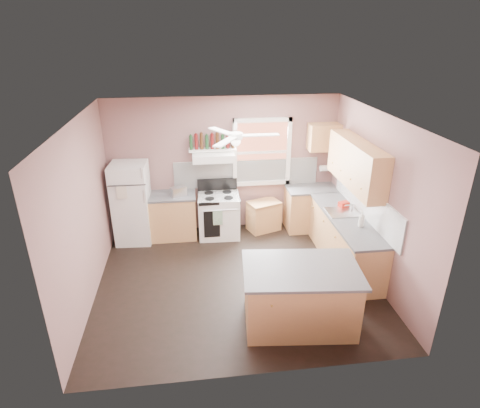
{
  "coord_description": "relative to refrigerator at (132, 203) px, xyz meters",
  "views": [
    {
      "loc": [
        -0.66,
        -5.56,
        3.87
      ],
      "look_at": [
        0.1,
        0.3,
        1.25
      ],
      "focal_mm": 30.0,
      "sensor_mm": 36.0,
      "label": 1
    }
  ],
  "objects": [
    {
      "name": "bottle_shelf",
      "position": [
        1.58,
        0.23,
        0.93
      ],
      "size": [
        0.9,
        0.26,
        0.03
      ],
      "primitive_type": "cube",
      "color": "white",
      "rests_on": "range_hood"
    },
    {
      "name": "toaster",
      "position": [
        0.89,
        -0.02,
        0.2
      ],
      "size": [
        0.32,
        0.26,
        0.18
      ],
      "primitive_type": "cube",
      "rotation": [
        0.0,
        0.0,
        0.41
      ],
      "color": "silver",
      "rests_on": "counter_left"
    },
    {
      "name": "faucet",
      "position": [
        3.91,
        -1.14,
        0.18
      ],
      "size": [
        0.03,
        0.03,
        0.14
      ],
      "primitive_type": "cylinder",
      "color": "silver",
      "rests_on": "sink"
    },
    {
      "name": "window_frame",
      "position": [
        2.56,
        0.32,
        0.81
      ],
      "size": [
        1.16,
        0.07,
        1.36
      ],
      "primitive_type": "cube",
      "color": "white",
      "rests_on": "wall_back"
    },
    {
      "name": "backsplash_right",
      "position": [
        4.04,
        -1.34,
        0.39
      ],
      "size": [
        0.03,
        2.6,
        0.55
      ],
      "primitive_type": "cube",
      "color": "white",
      "rests_on": "wall_right"
    },
    {
      "name": "backsplash_back",
      "position": [
        2.26,
        0.35,
        0.39
      ],
      "size": [
        2.9,
        0.03,
        0.55
      ],
      "primitive_type": "cube",
      "color": "white",
      "rests_on": "wall_back"
    },
    {
      "name": "ceiling_fan_hub",
      "position": [
        1.81,
        -1.64,
        1.66
      ],
      "size": [
        0.2,
        0.2,
        0.08
      ],
      "primitive_type": "cylinder",
      "color": "white",
      "rests_on": "ceiling"
    },
    {
      "name": "sink",
      "position": [
        3.75,
        -1.14,
        0.11
      ],
      "size": [
        0.55,
        0.45,
        0.03
      ],
      "primitive_type": "cube",
      "color": "silver",
      "rests_on": "counter_right"
    },
    {
      "name": "wall_back",
      "position": [
        1.81,
        0.39,
        0.56
      ],
      "size": [
        4.5,
        0.05,
        2.7
      ],
      "primitive_type": "cube",
      "color": "#815B57",
      "rests_on": "ground"
    },
    {
      "name": "wine_bottles",
      "position": [
        1.58,
        0.23,
        1.09
      ],
      "size": [
        0.86,
        0.06,
        0.31
      ],
      "color": "#143819",
      "rests_on": "bottle_shelf"
    },
    {
      "name": "wall_right",
      "position": [
        4.08,
        -1.64,
        0.56
      ],
      "size": [
        0.05,
        4.0,
        2.7
      ],
      "primitive_type": "cube",
      "color": "#815B57",
      "rests_on": "ground"
    },
    {
      "name": "upper_cabinet_corner",
      "position": [
        3.76,
        0.19,
        1.11
      ],
      "size": [
        0.6,
        0.33,
        0.52
      ],
      "primitive_type": "cube",
      "color": "tan",
      "rests_on": "wall_back"
    },
    {
      "name": "counter_corner",
      "position": [
        3.56,
        0.06,
        0.09
      ],
      "size": [
        1.02,
        0.62,
        0.04
      ],
      "primitive_type": "cube",
      "color": "#49494C",
      "rests_on": "base_cabinet_corner"
    },
    {
      "name": "base_cabinet_right",
      "position": [
        3.76,
        -1.34,
        -0.36
      ],
      "size": [
        0.6,
        2.2,
        0.86
      ],
      "primitive_type": "cube",
      "color": "tan",
      "rests_on": "floor"
    },
    {
      "name": "cart",
      "position": [
        2.59,
        0.11,
        -0.48
      ],
      "size": [
        0.72,
        0.6,
        0.62
      ],
      "primitive_type": "cube",
      "rotation": [
        0.0,
        0.0,
        0.35
      ],
      "color": "tan",
      "rests_on": "floor"
    },
    {
      "name": "paper_towel",
      "position": [
        3.88,
        0.22,
        0.46
      ],
      "size": [
        0.26,
        0.12,
        0.12
      ],
      "primitive_type": "cylinder",
      "rotation": [
        0.0,
        1.57,
        0.0
      ],
      "color": "white",
      "rests_on": "wall_back"
    },
    {
      "name": "floor",
      "position": [
        1.81,
        -1.64,
        -0.79
      ],
      "size": [
        4.5,
        4.5,
        0.0
      ],
      "primitive_type": "plane",
      "color": "black",
      "rests_on": "ground"
    },
    {
      "name": "refrigerator",
      "position": [
        0.0,
        0.0,
        0.0
      ],
      "size": [
        0.7,
        0.69,
        1.57
      ],
      "primitive_type": "cube",
      "rotation": [
        0.0,
        0.0,
        -0.06
      ],
      "color": "white",
      "rests_on": "floor"
    },
    {
      "name": "upper_cabinet_right",
      "position": [
        3.89,
        -1.14,
        0.99
      ],
      "size": [
        0.33,
        1.8,
        0.76
      ],
      "primitive_type": "cube",
      "color": "tan",
      "rests_on": "wall_right"
    },
    {
      "name": "island_top",
      "position": [
        2.56,
        -2.78,
        0.09
      ],
      "size": [
        1.67,
        1.18,
        0.04
      ],
      "primitive_type": "cube",
      "rotation": [
        0.0,
        0.0,
        -0.1
      ],
      "color": "#49494C",
      "rests_on": "island"
    },
    {
      "name": "counter_left",
      "position": [
        0.75,
        0.06,
        0.09
      ],
      "size": [
        0.92,
        0.62,
        0.04
      ],
      "primitive_type": "cube",
      "color": "#49494C",
      "rests_on": "base_cabinet_left"
    },
    {
      "name": "red_caddy",
      "position": [
        3.84,
        -0.93,
        0.16
      ],
      "size": [
        0.21,
        0.17,
        0.1
      ],
      "primitive_type": "cube",
      "rotation": [
        0.0,
        0.0,
        0.35
      ],
      "color": "red",
      "rests_on": "counter_right"
    },
    {
      "name": "window_view",
      "position": [
        2.56,
        0.34,
        0.81
      ],
      "size": [
        1.0,
        0.02,
        1.2
      ],
      "primitive_type": "cube",
      "color": "brown",
      "rests_on": "wall_back"
    },
    {
      "name": "base_cabinet_left",
      "position": [
        0.75,
        0.06,
        -0.36
      ],
      "size": [
        0.9,
        0.6,
        0.86
      ],
      "primitive_type": "cube",
      "color": "tan",
      "rests_on": "floor"
    },
    {
      "name": "wall_left",
      "position": [
        -0.47,
        -1.64,
        0.56
      ],
      "size": [
        0.05,
        4.0,
        2.7
      ],
      "primitive_type": "cube",
      "color": "#815B57",
      "rests_on": "ground"
    },
    {
      "name": "ceiling",
      "position": [
        1.81,
        -1.64,
        1.91
      ],
      "size": [
        4.5,
        4.5,
        0.0
      ],
      "primitive_type": "plane",
      "color": "white",
      "rests_on": "ground"
    },
    {
      "name": "base_cabinet_corner",
      "position": [
        3.56,
        0.06,
        -0.36
      ],
      "size": [
        1.0,
        0.6,
        0.86
      ],
      "primitive_type": "cube",
      "color": "tan",
      "rests_on": "floor"
    },
    {
      "name": "island",
      "position": [
        2.56,
        -2.78,
        -0.36
      ],
      "size": [
        1.57,
        1.09,
        0.86
      ],
      "primitive_type": "cube",
      "rotation": [
        0.0,
        0.0,
        -0.1
      ],
      "color": "tan",
      "rests_on": "floor"
    },
    {
      "name": "range_hood",
      "position": [
        1.58,
        0.11,
        0.83
      ],
      "size": [
        0.78,
        0.5,
        0.14
      ],
      "primitive_type": "cube",
      "color": "white",
      "rests_on": "wall_back"
    },
    {
      "name": "stove",
      "position": [
        1.66,
        -0.01,
        -0.36
      ],
      "size": [
        0.82,
        0.68,
        0.86
      ],
      "primitive_type": "cube",
      "rotation": [
        0.0,
        0.0,
        -0.05
      ],
      "color": "white",
      "rests_on": "floor"
    },
    {
      "name": "soap_bottle",
      "position": [
        3.84,
        -1.7,
        0.25
      ],
      "size": [
        0.13,
        0.13,
        0.27
      ],
      "primitive_type": "imported",
      "rotation": [
        0.0,
        0.0,
        3.52
      ],
      "color": "silver",
      "rests_on": "counter_right"
    },
    {
      "name": "counter_right",
      "position": [
        3.75,
        -1.34,
        0.09
      ],
      "size": [
        0.62,
        2.22,
        0.04
      ],
      "primitive_type": "cube",
      "color": "#49494C",
      "rests_on": "base_cabinet_right"
    }
  ]
}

